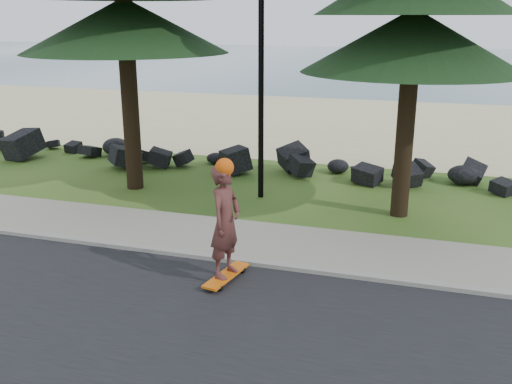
# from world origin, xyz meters

# --- Properties ---
(ground) EXTENTS (160.00, 160.00, 0.00)m
(ground) POSITION_xyz_m (0.00, 0.00, 0.00)
(ground) COLOR #2B4F18
(ground) RESTS_ON ground
(road) EXTENTS (160.00, 7.00, 0.02)m
(road) POSITION_xyz_m (0.00, -4.50, 0.01)
(road) COLOR black
(road) RESTS_ON ground
(kerb) EXTENTS (160.00, 0.20, 0.10)m
(kerb) POSITION_xyz_m (0.00, -0.90, 0.05)
(kerb) COLOR gray
(kerb) RESTS_ON ground
(sidewalk) EXTENTS (160.00, 2.00, 0.08)m
(sidewalk) POSITION_xyz_m (0.00, 0.20, 0.04)
(sidewalk) COLOR gray
(sidewalk) RESTS_ON ground
(beach_sand) EXTENTS (160.00, 15.00, 0.01)m
(beach_sand) POSITION_xyz_m (0.00, 14.50, 0.01)
(beach_sand) COLOR tan
(beach_sand) RESTS_ON ground
(ocean) EXTENTS (160.00, 58.00, 0.01)m
(ocean) POSITION_xyz_m (0.00, 51.00, 0.00)
(ocean) COLOR #375C69
(ocean) RESTS_ON ground
(seawall_boulders) EXTENTS (60.00, 2.40, 1.10)m
(seawall_boulders) POSITION_xyz_m (0.00, 5.60, 0.00)
(seawall_boulders) COLOR black
(seawall_boulders) RESTS_ON ground
(lamp_post) EXTENTS (0.25, 0.14, 8.14)m
(lamp_post) POSITION_xyz_m (0.00, 3.20, 4.13)
(lamp_post) COLOR black
(lamp_post) RESTS_ON ground
(skateboarder) EXTENTS (0.60, 1.22, 2.21)m
(skateboarder) POSITION_xyz_m (0.82, -1.68, 1.11)
(skateboarder) COLOR #D75C0C
(skateboarder) RESTS_ON ground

